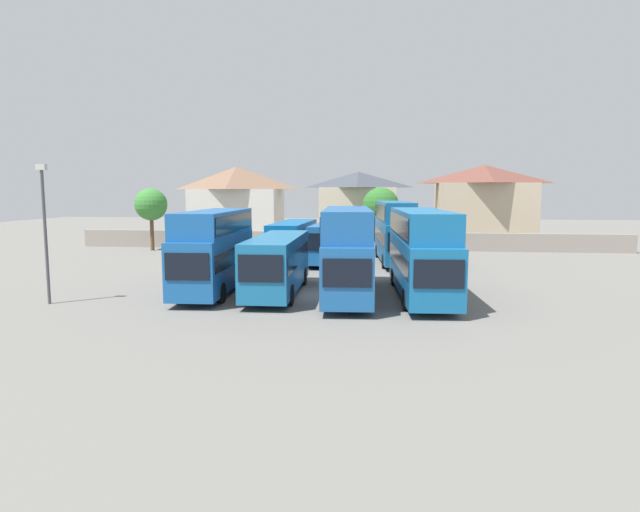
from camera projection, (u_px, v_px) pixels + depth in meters
ground at (340, 257)px, 48.34m from camera, size 140.00×140.00×0.00m
depot_boundary_wall at (345, 241)px, 54.51m from camera, size 56.00×0.50×1.80m
bus_1 at (215, 246)px, 31.37m from camera, size 3.08×10.51×4.78m
bus_2 at (277, 261)px, 30.71m from camera, size 2.84×10.13×3.33m
bus_3 at (347, 247)px, 30.01m from camera, size 3.30×11.39×4.94m
bus_4 at (421, 248)px, 29.92m from camera, size 3.36×11.80×4.85m
bus_5 at (293, 239)px, 45.19m from camera, size 2.76×10.47×3.34m
bus_6 at (332, 240)px, 44.57m from camera, size 2.87×10.25×3.26m
bus_7 at (394, 228)px, 44.34m from camera, size 3.35×11.40×5.05m
house_terrace_left at (237, 203)px, 63.65m from camera, size 10.75×6.72×8.80m
house_terrace_centre at (358, 206)px, 62.37m from camera, size 9.01×6.50×8.16m
house_terrace_right at (484, 204)px, 60.95m from camera, size 10.99×7.76×8.86m
tree_left_of_lot at (151, 205)px, 53.36m from camera, size 3.20×3.20×6.21m
tree_behind_wall at (381, 206)px, 56.15m from camera, size 3.86×3.86×6.31m
lamp_post_lot_edge at (45, 226)px, 27.74m from camera, size 0.50×0.24×7.28m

